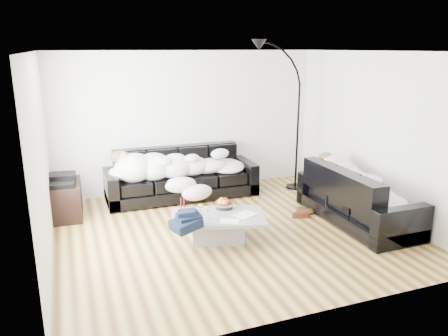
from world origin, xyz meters
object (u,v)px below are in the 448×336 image
object	(u,v)px
floor_lamp	(298,126)
candle_right	(184,205)
wine_glass_b	(192,213)
stereo	(61,179)
sofa_right	(358,195)
coffee_table	(218,228)
sleeper_back	(182,163)
shoes	(302,213)
wine_glass_a	(201,210)
av_cabinet	(63,200)
fruit_bowl	(224,203)
sleeper_right	(359,182)
wine_glass_c	(209,212)
sofa_back	(182,174)
candle_left	(181,207)

from	to	relation	value
floor_lamp	candle_right	bearing A→B (deg)	-142.56
wine_glass_b	stereo	bearing A→B (deg)	134.79
sofa_right	floor_lamp	size ratio (longest dim) A/B	0.88
coffee_table	stereo	xyz separation A→B (m)	(-2.03, 1.71, 0.45)
sleeper_back	shoes	bearing A→B (deg)	-43.87
wine_glass_a	stereo	distance (m)	2.44
av_cabinet	stereo	world-z (taller)	stereo
coffee_table	wine_glass_a	size ratio (longest dim) A/B	7.73
fruit_bowl	wine_glass_b	size ratio (longest dim) A/B	1.68
candle_right	stereo	size ratio (longest dim) A/B	0.51
fruit_bowl	floor_lamp	world-z (taller)	floor_lamp
sleeper_back	sleeper_right	world-z (taller)	sleeper_back
av_cabinet	stereo	bearing A→B (deg)	0.00
sleeper_back	wine_glass_c	world-z (taller)	sleeper_back
sofa_back	wine_glass_b	bearing A→B (deg)	-100.86
sleeper_back	candle_right	size ratio (longest dim) A/B	10.11
coffee_table	candle_right	world-z (taller)	candle_right
wine_glass_a	candle_left	bearing A→B (deg)	157.17
stereo	candle_left	bearing A→B (deg)	-37.60
av_cabinet	stereo	xyz separation A→B (m)	(0.00, 0.00, 0.35)
wine_glass_a	floor_lamp	bearing A→B (deg)	34.29
fruit_bowl	wine_glass_b	world-z (taller)	fruit_bowl
coffee_table	av_cabinet	size ratio (longest dim) A/B	1.57
sofa_back	sleeper_right	bearing A→B (deg)	-42.49
wine_glass_b	shoes	world-z (taller)	wine_glass_b
candle_right	shoes	xyz separation A→B (m)	(2.02, 0.16, -0.45)
sleeper_back	fruit_bowl	distance (m)	1.74
sofa_right	wine_glass_b	xyz separation A→B (m)	(-2.65, 0.11, 0.02)
shoes	av_cabinet	world-z (taller)	av_cabinet
sleeper_right	coffee_table	world-z (taller)	sleeper_right
sleeper_right	wine_glass_a	xyz separation A→B (m)	(-2.51, 0.17, -0.18)
coffee_table	wine_glass_c	distance (m)	0.32
sofa_right	stereo	xyz separation A→B (m)	(-4.32, 1.79, 0.20)
candle_left	coffee_table	bearing A→B (deg)	-22.39
coffee_table	wine_glass_a	distance (m)	0.37
wine_glass_b	floor_lamp	bearing A→B (deg)	33.68
sofa_back	floor_lamp	xyz separation A→B (m)	(2.22, -0.24, 0.78)
wine_glass_b	sofa_right	bearing A→B (deg)	-2.38
candle_right	av_cabinet	size ratio (longest dim) A/B	0.27
wine_glass_a	av_cabinet	world-z (taller)	av_cabinet
av_cabinet	sleeper_back	bearing A→B (deg)	9.88
candle_right	av_cabinet	xyz separation A→B (m)	(-1.62, 1.45, -0.21)
sleeper_back	wine_glass_a	size ratio (longest dim) A/B	13.55
sofa_right	floor_lamp	world-z (taller)	floor_lamp
wine_glass_b	candle_left	bearing A→B (deg)	123.57
sofa_right	wine_glass_c	distance (m)	2.43
sofa_right	candle_right	xyz separation A→B (m)	(-2.70, 0.34, 0.06)
coffee_table	shoes	xyz separation A→B (m)	(1.60, 0.42, -0.14)
av_cabinet	wine_glass_c	bearing A→B (deg)	-39.88
sleeper_back	av_cabinet	world-z (taller)	sleeper_back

